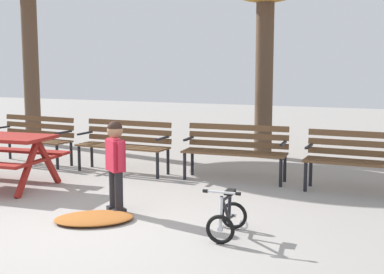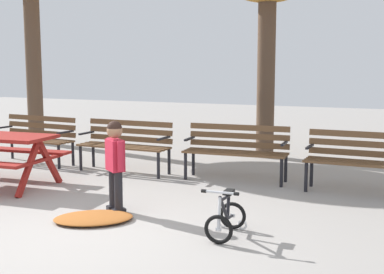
# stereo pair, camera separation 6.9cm
# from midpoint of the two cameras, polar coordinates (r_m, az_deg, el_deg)

# --- Properties ---
(ground) EXTENTS (36.00, 36.00, 0.00)m
(ground) POSITION_cam_midpoint_polar(r_m,az_deg,el_deg) (5.73, -11.97, -10.43)
(ground) COLOR gray
(park_bench_far_left) EXTENTS (1.63, 0.58, 0.85)m
(park_bench_far_left) POSITION_cam_midpoint_polar(r_m,az_deg,el_deg) (9.92, -16.34, 0.19)
(park_bench_far_left) COLOR brown
(park_bench_far_left) RESTS_ON ground
(park_bench_left) EXTENTS (1.61, 0.50, 0.85)m
(park_bench_left) POSITION_cam_midpoint_polar(r_m,az_deg,el_deg) (8.81, -6.94, -0.49)
(park_bench_left) COLOR brown
(park_bench_left) RESTS_ON ground
(park_bench_right) EXTENTS (1.63, 0.56, 0.85)m
(park_bench_right) POSITION_cam_midpoint_polar(r_m,az_deg,el_deg) (8.15, 5.10, -1.13)
(park_bench_right) COLOR brown
(park_bench_right) RESTS_ON ground
(park_bench_far_right) EXTENTS (1.61, 0.49, 0.85)m
(park_bench_far_right) POSITION_cam_midpoint_polar(r_m,az_deg,el_deg) (7.67, 18.49, -2.09)
(park_bench_far_right) COLOR brown
(park_bench_far_right) RESTS_ON ground
(child_standing) EXTENTS (0.36, 0.29, 1.12)m
(child_standing) POSITION_cam_midpoint_polar(r_m,az_deg,el_deg) (6.38, -8.04, -2.32)
(child_standing) COLOR black
(child_standing) RESTS_ON ground
(kids_bicycle) EXTENTS (0.39, 0.58, 0.54)m
(kids_bicycle) POSITION_cam_midpoint_polar(r_m,az_deg,el_deg) (5.55, 4.07, -8.70)
(kids_bicycle) COLOR black
(kids_bicycle) RESTS_ON ground
(leaf_pile) EXTENTS (1.10, 1.03, 0.07)m
(leaf_pile) POSITION_cam_midpoint_polar(r_m,az_deg,el_deg) (6.20, -10.34, -8.63)
(leaf_pile) COLOR #9E5623
(leaf_pile) RESTS_ON ground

